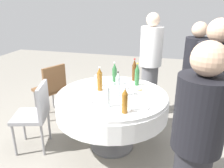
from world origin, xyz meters
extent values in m
plane|color=gray|center=(0.00, 0.00, 0.00)|extent=(10.00, 10.00, 0.00)
cylinder|color=white|center=(0.00, 0.00, 0.72)|extent=(1.34, 1.34, 0.04)
cylinder|color=white|center=(0.00, 0.00, 0.59)|extent=(1.37, 1.37, 0.22)
cylinder|color=slate|center=(0.00, 0.00, 0.24)|extent=(0.14, 0.14, 0.48)
cylinder|color=slate|center=(0.00, 0.00, 0.01)|extent=(0.56, 0.56, 0.03)
cylinder|color=#2D6B38|center=(0.37, -0.24, 0.85)|extent=(0.06, 0.06, 0.21)
cone|color=#2D6B38|center=(0.37, -0.24, 0.99)|extent=(0.05, 0.05, 0.08)
cylinder|color=gold|center=(0.37, -0.24, 1.04)|extent=(0.03, 0.03, 0.01)
cylinder|color=silver|center=(-0.05, -0.08, 0.86)|extent=(0.06, 0.06, 0.24)
cone|color=silver|center=(-0.05, -0.08, 1.00)|extent=(0.05, 0.05, 0.06)
cylinder|color=black|center=(-0.05, -0.08, 1.04)|extent=(0.02, 0.02, 0.01)
cylinder|color=#8C5619|center=(0.07, 0.18, 0.85)|extent=(0.06, 0.06, 0.23)
cone|color=#8C5619|center=(0.07, 0.18, 1.00)|extent=(0.06, 0.06, 0.06)
cylinder|color=silver|center=(0.07, 0.18, 1.04)|extent=(0.03, 0.03, 0.01)
cylinder|color=silver|center=(-0.35, -0.04, 0.83)|extent=(0.06, 0.06, 0.17)
cone|color=silver|center=(-0.35, -0.04, 0.95)|extent=(0.05, 0.05, 0.08)
cylinder|color=silver|center=(-0.35, -0.04, 1.00)|extent=(0.02, 0.02, 0.01)
cylinder|color=#593314|center=(0.55, -0.18, 0.85)|extent=(0.06, 0.06, 0.22)
cone|color=#593314|center=(0.55, -0.18, 1.00)|extent=(0.06, 0.06, 0.08)
cylinder|color=red|center=(0.55, -0.18, 1.05)|extent=(0.03, 0.03, 0.01)
cylinder|color=#8C5619|center=(-0.44, -0.25, 0.84)|extent=(0.06, 0.06, 0.21)
cone|color=#8C5619|center=(-0.44, -0.25, 0.98)|extent=(0.05, 0.05, 0.05)
cylinder|color=silver|center=(-0.44, -0.25, 1.01)|extent=(0.02, 0.02, 0.01)
cylinder|color=#2D6B38|center=(0.30, 0.05, 0.85)|extent=(0.06, 0.06, 0.22)
cone|color=#2D6B38|center=(0.30, 0.05, 1.00)|extent=(0.05, 0.05, 0.08)
cylinder|color=silver|center=(0.30, 0.05, 1.05)|extent=(0.03, 0.03, 0.01)
cylinder|color=white|center=(0.00, 0.00, 0.74)|extent=(0.06, 0.06, 0.00)
cylinder|color=white|center=(0.00, 0.00, 0.78)|extent=(0.01, 0.01, 0.08)
cylinder|color=white|center=(0.00, 0.00, 0.85)|extent=(0.06, 0.06, 0.06)
cylinder|color=maroon|center=(0.00, 0.00, 0.84)|extent=(0.05, 0.05, 0.02)
cylinder|color=white|center=(0.00, -0.19, 0.74)|extent=(0.06, 0.06, 0.00)
cylinder|color=white|center=(0.00, -0.19, 0.78)|extent=(0.01, 0.01, 0.08)
cylinder|color=white|center=(0.00, -0.19, 0.85)|extent=(0.06, 0.06, 0.07)
cylinder|color=maroon|center=(0.00, -0.19, 0.83)|extent=(0.05, 0.05, 0.03)
cylinder|color=white|center=(0.21, 0.25, 0.74)|extent=(0.06, 0.06, 0.00)
cylinder|color=white|center=(0.21, 0.25, 0.78)|extent=(0.01, 0.01, 0.06)
cylinder|color=white|center=(0.21, 0.25, 0.85)|extent=(0.08, 0.08, 0.08)
cylinder|color=white|center=(-0.29, 0.27, 0.75)|extent=(0.25, 0.25, 0.02)
cylinder|color=white|center=(0.16, -0.31, 0.75)|extent=(0.20, 0.20, 0.02)
ellipsoid|color=tan|center=(0.16, -0.31, 0.77)|extent=(0.09, 0.08, 0.02)
cylinder|color=white|center=(-0.27, -0.36, 0.75)|extent=(0.25, 0.25, 0.02)
cylinder|color=white|center=(0.18, 0.46, 0.75)|extent=(0.21, 0.21, 0.02)
cube|color=silver|center=(0.03, -0.54, 0.74)|extent=(0.16, 0.11, 0.00)
cylinder|color=#26262B|center=(0.86, -1.00, 0.41)|extent=(0.26, 0.26, 0.82)
cylinder|color=black|center=(0.86, -1.00, 1.07)|extent=(0.34, 0.34, 0.51)
sphere|color=#D8AD8C|center=(0.86, -1.00, 1.43)|extent=(0.21, 0.21, 0.21)
cylinder|color=black|center=(-1.01, -0.86, 1.11)|extent=(0.34, 0.34, 0.52)
sphere|color=#D8AD8C|center=(-1.01, -0.86, 1.48)|extent=(0.22, 0.22, 0.22)
cylinder|color=slate|center=(1.03, -0.35, 0.42)|extent=(0.26, 0.26, 0.84)
cylinder|color=white|center=(1.03, -0.35, 1.14)|extent=(0.34, 0.34, 0.59)
sphere|color=beige|center=(1.03, -0.35, 1.54)|extent=(0.20, 0.20, 0.20)
cylinder|color=slate|center=(-0.26, -1.04, 0.43)|extent=(0.26, 0.26, 0.85)
cylinder|color=black|center=(-0.26, -1.04, 1.15)|extent=(0.34, 0.34, 0.59)
sphere|color=#D8AD8C|center=(-0.26, -1.04, 1.56)|extent=(0.22, 0.22, 0.22)
cube|color=brown|center=(0.57, 1.21, 0.45)|extent=(0.53, 0.53, 0.04)
cube|color=brown|center=(0.50, 1.05, 0.66)|extent=(0.38, 0.21, 0.42)
cylinder|color=gray|center=(0.80, 1.29, 0.21)|extent=(0.03, 0.03, 0.43)
cylinder|color=gray|center=(0.49, 1.44, 0.21)|extent=(0.03, 0.03, 0.43)
cylinder|color=gray|center=(0.65, 0.98, 0.21)|extent=(0.03, 0.03, 0.43)
cylinder|color=gray|center=(0.35, 1.13, 0.21)|extent=(0.03, 0.03, 0.43)
cube|color=#99999E|center=(-0.29, 0.98, 0.45)|extent=(0.50, 0.50, 0.04)
cube|color=#99999E|center=(-0.24, 0.80, 0.66)|extent=(0.39, 0.15, 0.42)
cylinder|color=gray|center=(-0.18, 1.19, 0.21)|extent=(0.03, 0.03, 0.43)
cylinder|color=gray|center=(-0.50, 1.09, 0.21)|extent=(0.03, 0.03, 0.43)
cylinder|color=gray|center=(-0.08, 0.86, 0.21)|extent=(0.03, 0.03, 0.43)
cylinder|color=gray|center=(-0.41, 0.76, 0.21)|extent=(0.03, 0.03, 0.43)
camera|label=1|loc=(-2.41, -0.64, 1.81)|focal=35.83mm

